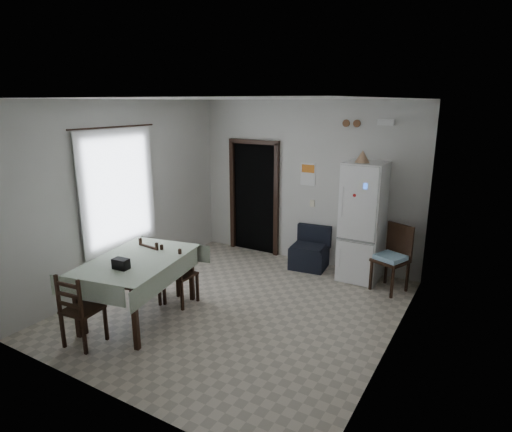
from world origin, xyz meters
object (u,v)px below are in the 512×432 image
at_px(corner_chair, 390,259).
at_px(dining_table, 139,288).
at_px(fridge, 363,222).
at_px(dining_chair_far_left, 160,268).
at_px(navy_seat, 309,248).
at_px(dining_chair_near_head, 82,309).
at_px(dining_chair_far_right, 180,274).

bearing_deg(corner_chair, dining_table, -114.89).
height_order(corner_chair, dining_table, corner_chair).
distance_m(fridge, dining_table, 3.61).
xyz_separation_m(fridge, dining_chair_far_left, (-2.34, -2.24, -0.50)).
bearing_deg(navy_seat, fridge, -6.53).
bearing_deg(navy_seat, dining_chair_far_left, -129.01).
distance_m(navy_seat, dining_chair_near_head, 3.90).
distance_m(dining_table, dining_chair_far_right, 0.64).
xyz_separation_m(fridge, dining_chair_near_head, (-2.27, -3.66, -0.51)).
bearing_deg(dining_chair_near_head, navy_seat, -116.13).
height_order(fridge, dining_table, fridge).
relative_size(fridge, corner_chair, 1.87).
relative_size(fridge, dining_chair_far_left, 2.04).
bearing_deg(dining_chair_far_left, corner_chair, -139.26).
distance_m(navy_seat, corner_chair, 1.49).
xyz_separation_m(navy_seat, dining_chair_far_right, (-1.06, -2.22, 0.09)).
relative_size(dining_chair_far_left, dining_chair_far_right, 1.04).
height_order(corner_chair, dining_chair_far_right, corner_chair).
bearing_deg(dining_chair_near_head, dining_chair_far_left, -92.83).
distance_m(fridge, corner_chair, 0.75).
height_order(navy_seat, corner_chair, corner_chair).
bearing_deg(dining_table, navy_seat, 54.81).
xyz_separation_m(dining_table, dining_chair_far_right, (0.21, 0.60, 0.04)).
distance_m(dining_chair_far_left, dining_chair_near_head, 1.42).
bearing_deg(dining_chair_far_right, fridge, -130.29).
relative_size(navy_seat, dining_chair_near_head, 0.78).
bearing_deg(dining_chair_far_left, navy_seat, -116.38).
relative_size(dining_table, dining_chair_near_head, 1.73).
bearing_deg(navy_seat, corner_chair, -16.24).
height_order(navy_seat, dining_chair_far_right, dining_chair_far_right).
bearing_deg(navy_seat, dining_chair_near_head, -116.85).
bearing_deg(dining_chair_near_head, corner_chair, -135.33).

